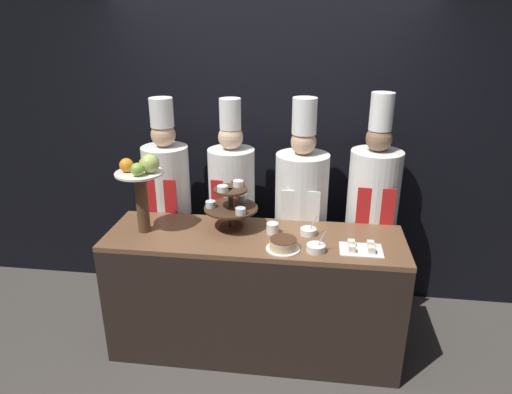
{
  "coord_description": "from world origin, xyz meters",
  "views": [
    {
      "loc": [
        0.38,
        -2.5,
        2.34
      ],
      "look_at": [
        0.0,
        0.41,
        1.19
      ],
      "focal_mm": 32.0,
      "sensor_mm": 36.0,
      "label": 1
    }
  ],
  "objects_px": {
    "cake_round": "(283,244)",
    "serving_bowl_far": "(308,231)",
    "fruit_pedestal": "(142,180)",
    "chef_center_right": "(301,207)",
    "cake_square_tray": "(361,248)",
    "cup_white": "(272,228)",
    "chef_left": "(168,198)",
    "serving_bowl_near": "(316,248)",
    "chef_right": "(372,207)",
    "tiered_stand": "(231,204)",
    "chef_center_left": "(232,202)"
  },
  "relations": [
    {
      "from": "serving_bowl_near",
      "to": "fruit_pedestal",
      "type": "bearing_deg",
      "value": 172.99
    },
    {
      "from": "fruit_pedestal",
      "to": "chef_center_right",
      "type": "xyz_separation_m",
      "value": [
        1.07,
        0.52,
        -0.36
      ]
    },
    {
      "from": "tiered_stand",
      "to": "chef_center_right",
      "type": "relative_size",
      "value": 0.21
    },
    {
      "from": "cup_white",
      "to": "serving_bowl_near",
      "type": "xyz_separation_m",
      "value": [
        0.3,
        -0.23,
        -0.01
      ]
    },
    {
      "from": "cup_white",
      "to": "serving_bowl_far",
      "type": "relative_size",
      "value": 0.57
    },
    {
      "from": "chef_left",
      "to": "serving_bowl_near",
      "type": "bearing_deg",
      "value": -29.02
    },
    {
      "from": "fruit_pedestal",
      "to": "cake_square_tray",
      "type": "distance_m",
      "value": 1.53
    },
    {
      "from": "fruit_pedestal",
      "to": "cake_square_tray",
      "type": "xyz_separation_m",
      "value": [
        1.48,
        -0.09,
        -0.37
      ]
    },
    {
      "from": "serving_bowl_far",
      "to": "chef_center_left",
      "type": "xyz_separation_m",
      "value": [
        -0.62,
        0.42,
        0.02
      ]
    },
    {
      "from": "cake_round",
      "to": "serving_bowl_far",
      "type": "relative_size",
      "value": 1.52
    },
    {
      "from": "fruit_pedestal",
      "to": "cake_round",
      "type": "height_order",
      "value": "fruit_pedestal"
    },
    {
      "from": "fruit_pedestal",
      "to": "serving_bowl_near",
      "type": "height_order",
      "value": "fruit_pedestal"
    },
    {
      "from": "fruit_pedestal",
      "to": "serving_bowl_near",
      "type": "relative_size",
      "value": 3.78
    },
    {
      "from": "cake_round",
      "to": "chef_center_right",
      "type": "relative_size",
      "value": 0.12
    },
    {
      "from": "chef_left",
      "to": "chef_right",
      "type": "height_order",
      "value": "chef_right"
    },
    {
      "from": "cake_square_tray",
      "to": "chef_right",
      "type": "xyz_separation_m",
      "value": [
        0.13,
        0.61,
        0.04
      ]
    },
    {
      "from": "cup_white",
      "to": "chef_right",
      "type": "height_order",
      "value": "chef_right"
    },
    {
      "from": "serving_bowl_far",
      "to": "chef_right",
      "type": "relative_size",
      "value": 0.08
    },
    {
      "from": "chef_center_right",
      "to": "serving_bowl_near",
      "type": "bearing_deg",
      "value": -79.59
    },
    {
      "from": "tiered_stand",
      "to": "chef_right",
      "type": "bearing_deg",
      "value": 20.37
    },
    {
      "from": "tiered_stand",
      "to": "chef_right",
      "type": "distance_m",
      "value": 1.1
    },
    {
      "from": "cake_square_tray",
      "to": "chef_center_left",
      "type": "xyz_separation_m",
      "value": [
        -0.96,
        0.61,
        0.03
      ]
    },
    {
      "from": "cake_round",
      "to": "serving_bowl_far",
      "type": "distance_m",
      "value": 0.29
    },
    {
      "from": "cake_round",
      "to": "cake_square_tray",
      "type": "relative_size",
      "value": 0.82
    },
    {
      "from": "chef_left",
      "to": "chef_right",
      "type": "distance_m",
      "value": 1.61
    },
    {
      "from": "cake_square_tray",
      "to": "chef_center_right",
      "type": "height_order",
      "value": "chef_center_right"
    },
    {
      "from": "chef_center_left",
      "to": "chef_right",
      "type": "bearing_deg",
      "value": -0.01
    },
    {
      "from": "tiered_stand",
      "to": "serving_bowl_near",
      "type": "xyz_separation_m",
      "value": [
        0.6,
        -0.28,
        -0.16
      ]
    },
    {
      "from": "chef_right",
      "to": "chef_left",
      "type": "bearing_deg",
      "value": 180.0
    },
    {
      "from": "serving_bowl_far",
      "to": "cake_round",
      "type": "bearing_deg",
      "value": -123.37
    },
    {
      "from": "chef_left",
      "to": "chef_center_right",
      "type": "height_order",
      "value": "chef_center_right"
    },
    {
      "from": "cup_white",
      "to": "serving_bowl_near",
      "type": "height_order",
      "value": "serving_bowl_near"
    },
    {
      "from": "cake_square_tray",
      "to": "serving_bowl_near",
      "type": "height_order",
      "value": "serving_bowl_near"
    },
    {
      "from": "serving_bowl_near",
      "to": "chef_left",
      "type": "height_order",
      "value": "chef_left"
    },
    {
      "from": "tiered_stand",
      "to": "cake_square_tray",
      "type": "height_order",
      "value": "tiered_stand"
    },
    {
      "from": "cake_round",
      "to": "chef_right",
      "type": "distance_m",
      "value": 0.91
    },
    {
      "from": "chef_left",
      "to": "tiered_stand",
      "type": "bearing_deg",
      "value": -32.84
    },
    {
      "from": "fruit_pedestal",
      "to": "serving_bowl_far",
      "type": "height_order",
      "value": "fruit_pedestal"
    },
    {
      "from": "chef_center_right",
      "to": "chef_right",
      "type": "distance_m",
      "value": 0.54
    },
    {
      "from": "tiered_stand",
      "to": "serving_bowl_far",
      "type": "distance_m",
      "value": 0.57
    },
    {
      "from": "serving_bowl_near",
      "to": "cake_square_tray",
      "type": "bearing_deg",
      "value": 10.43
    },
    {
      "from": "cake_square_tray",
      "to": "chef_left",
      "type": "bearing_deg",
      "value": 157.72
    },
    {
      "from": "serving_bowl_far",
      "to": "cup_white",
      "type": "bearing_deg",
      "value": -177.46
    },
    {
      "from": "fruit_pedestal",
      "to": "cup_white",
      "type": "height_order",
      "value": "fruit_pedestal"
    },
    {
      "from": "tiered_stand",
      "to": "cake_square_tray",
      "type": "bearing_deg",
      "value": -14.3
    },
    {
      "from": "fruit_pedestal",
      "to": "chef_right",
      "type": "xyz_separation_m",
      "value": [
        1.61,
        0.52,
        -0.33
      ]
    },
    {
      "from": "cake_square_tray",
      "to": "chef_center_left",
      "type": "height_order",
      "value": "chef_center_left"
    },
    {
      "from": "cake_round",
      "to": "chef_center_left",
      "type": "height_order",
      "value": "chef_center_left"
    },
    {
      "from": "fruit_pedestal",
      "to": "chef_right",
      "type": "distance_m",
      "value": 1.72
    },
    {
      "from": "chef_center_right",
      "to": "fruit_pedestal",
      "type": "bearing_deg",
      "value": -154.18
    }
  ]
}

